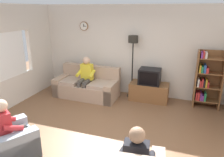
% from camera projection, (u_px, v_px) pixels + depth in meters
% --- Properties ---
extents(ground_plane, '(12.00, 12.00, 0.00)m').
position_uv_depth(ground_plane, '(99.00, 136.00, 4.53)').
color(ground_plane, brown).
extents(back_wall_assembly, '(6.20, 0.17, 2.70)m').
position_uv_depth(back_wall_assembly, '(131.00, 51.00, 6.49)').
color(back_wall_assembly, silver).
rests_on(back_wall_assembly, ground_plane).
extents(couch, '(1.92, 0.93, 0.90)m').
position_uv_depth(couch, '(87.00, 86.00, 6.52)').
color(couch, tan).
rests_on(couch, ground_plane).
extents(tv_stand, '(1.10, 0.56, 0.52)m').
position_uv_depth(tv_stand, '(149.00, 92.00, 6.26)').
color(tv_stand, brown).
rests_on(tv_stand, ground_plane).
extents(tv, '(0.60, 0.49, 0.44)m').
position_uv_depth(tv, '(150.00, 76.00, 6.09)').
color(tv, black).
rests_on(tv, tv_stand).
extents(bookshelf, '(0.68, 0.36, 1.55)m').
position_uv_depth(bookshelf, '(206.00, 79.00, 5.70)').
color(bookshelf, brown).
rests_on(bookshelf, ground_plane).
extents(floor_lamp, '(0.28, 0.28, 1.85)m').
position_uv_depth(floor_lamp, '(133.00, 50.00, 6.14)').
color(floor_lamp, black).
rests_on(floor_lamp, ground_plane).
extents(armchair_near_window, '(1.14, 1.16, 0.90)m').
position_uv_depth(armchair_near_window, '(7.00, 142.00, 3.84)').
color(armchair_near_window, '#9EADBC').
rests_on(armchair_near_window, ground_plane).
extents(person_on_couch, '(0.52, 0.54, 1.24)m').
position_uv_depth(person_on_couch, '(85.00, 75.00, 6.29)').
color(person_on_couch, yellow).
rests_on(person_on_couch, ground_plane).
extents(person_in_left_armchair, '(0.61, 0.63, 1.12)m').
position_uv_depth(person_in_left_armchair, '(10.00, 125.00, 3.80)').
color(person_in_left_armchair, red).
rests_on(person_in_left_armchair, ground_plane).
extents(person_in_right_armchair, '(0.54, 0.57, 1.12)m').
position_uv_depth(person_in_right_armchair, '(137.00, 157.00, 2.99)').
color(person_in_right_armchair, black).
rests_on(person_in_right_armchair, ground_plane).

